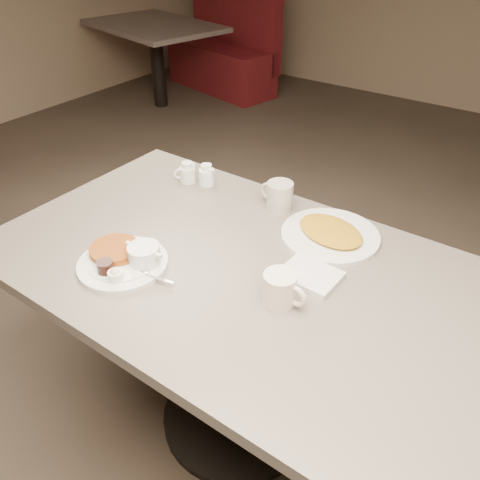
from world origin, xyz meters
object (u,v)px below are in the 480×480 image
Objects in this scene: creamer_right at (207,175)px; hash_plate at (330,234)px; main_plate at (125,259)px; coffee_mug_far at (279,196)px; coffee_mug_near at (281,288)px; creamer_left at (187,173)px; diner_table at (236,305)px; booth_back_left at (218,49)px.

hash_plate is at bearing -5.40° from creamer_right.
coffee_mug_far is at bearing 69.70° from main_plate.
main_plate is 0.47m from coffee_mug_near.
creamer_right is (-0.31, -0.00, -0.01)m from coffee_mug_far.
creamer_left is at bearing 177.89° from hash_plate.
coffee_mug_far reaches higher than diner_table.
main_plate is 4.02m from booth_back_left.
hash_plate is 3.91m from booth_back_left.
booth_back_left reaches higher than coffee_mug_near.
booth_back_left reaches higher than main_plate.
creamer_right is (-0.57, 0.40, -0.01)m from coffee_mug_near.
coffee_mug_near is 0.33× the size of hash_plate.
booth_back_left is (-2.43, 2.80, -0.39)m from coffee_mug_far.
hash_plate is (0.42, 0.48, -0.01)m from main_plate.
creamer_left reaches higher than diner_table.
coffee_mug_near is at bearing -85.33° from hash_plate.
hash_plate is at bearing 48.33° from main_plate.
creamer_right is 0.54m from hash_plate.
diner_table is 18.72× the size of creamer_left.
creamer_left is (-0.64, 0.37, -0.01)m from coffee_mug_near.
coffee_mug_far reaches higher than main_plate.
main_plate is 0.57m from coffee_mug_far.
creamer_left is 0.08m from creamer_right.
diner_table is 18.24× the size of creamer_right.
hash_plate reaches higher than diner_table.
main_plate is 0.64m from hash_plate.
booth_back_left is (-2.49, 3.13, -0.17)m from diner_table.
coffee_mug_near is 0.70m from creamer_right.
diner_table is 4.00m from booth_back_left.
diner_table is 0.37m from hash_plate.
creamer_right is 3.53m from booth_back_left.
booth_back_left is at bearing 125.78° from creamer_left.
main_plate is 0.53m from creamer_left.
diner_table is at bearing -79.79° from coffee_mug_far.
creamer_right is at bearing 144.86° from coffee_mug_near.
main_plate is at bearing -142.68° from diner_table.
coffee_mug_near is at bearing -19.89° from diner_table.
coffee_mug_far reaches higher than coffee_mug_near.
coffee_mug_far is 0.39m from creamer_left.
booth_back_left is at bearing 123.81° from main_plate.
diner_table is at bearing 160.11° from coffee_mug_near.
coffee_mug_near is at bearing -35.14° from creamer_right.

